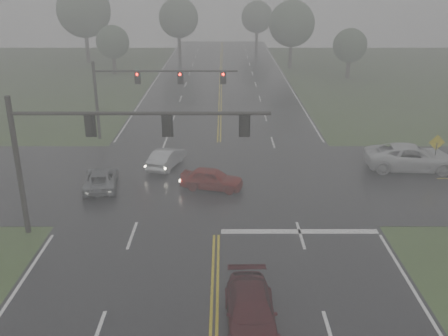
{
  "coord_description": "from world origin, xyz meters",
  "views": [
    {
      "loc": [
        0.39,
        -9.57,
        12.9
      ],
      "look_at": [
        0.41,
        16.0,
        3.1
      ],
      "focal_mm": 40.0,
      "sensor_mm": 36.0,
      "label": 1
    }
  ],
  "objects_px": {
    "signal_gantry_near": "(93,139)",
    "signal_gantry_far": "(140,85)",
    "sedan_silver": "(167,167)",
    "sedan_red": "(212,189)",
    "pickup_white": "(410,169)",
    "sedan_maroon": "(250,327)",
    "car_grey": "(102,188)"
  },
  "relations": [
    {
      "from": "signal_gantry_near",
      "to": "signal_gantry_far",
      "type": "height_order",
      "value": "signal_gantry_near"
    },
    {
      "from": "sedan_silver",
      "to": "sedan_red",
      "type": "bearing_deg",
      "value": 147.07
    },
    {
      "from": "signal_gantry_near",
      "to": "sedan_silver",
      "type": "bearing_deg",
      "value": 76.05
    },
    {
      "from": "sedan_red",
      "to": "signal_gantry_far",
      "type": "distance_m",
      "value": 13.29
    },
    {
      "from": "sedan_red",
      "to": "pickup_white",
      "type": "xyz_separation_m",
      "value": [
        14.15,
        3.54,
        0.0
      ]
    },
    {
      "from": "sedan_silver",
      "to": "signal_gantry_near",
      "type": "bearing_deg",
      "value": 92.9
    },
    {
      "from": "sedan_maroon",
      "to": "sedan_red",
      "type": "distance_m",
      "value": 13.87
    },
    {
      "from": "sedan_red",
      "to": "pickup_white",
      "type": "bearing_deg",
      "value": -62.46
    },
    {
      "from": "sedan_silver",
      "to": "pickup_white",
      "type": "xyz_separation_m",
      "value": [
        17.53,
        -0.46,
        0.0
      ]
    },
    {
      "from": "pickup_white",
      "to": "sedan_red",
      "type": "bearing_deg",
      "value": 108.05
    },
    {
      "from": "car_grey",
      "to": "sedan_red",
      "type": "bearing_deg",
      "value": 170.29
    },
    {
      "from": "sedan_maroon",
      "to": "signal_gantry_near",
      "type": "xyz_separation_m",
      "value": [
        -7.65,
        7.89,
        5.24
      ]
    },
    {
      "from": "sedan_maroon",
      "to": "car_grey",
      "type": "relative_size",
      "value": 1.09
    },
    {
      "from": "sedan_maroon",
      "to": "signal_gantry_far",
      "type": "relative_size",
      "value": 0.41
    },
    {
      "from": "pickup_white",
      "to": "sedan_maroon",
      "type": "bearing_deg",
      "value": 148.53
    },
    {
      "from": "sedan_red",
      "to": "signal_gantry_near",
      "type": "distance_m",
      "value": 9.79
    },
    {
      "from": "sedan_red",
      "to": "sedan_maroon",
      "type": "bearing_deg",
      "value": -158.95
    },
    {
      "from": "car_grey",
      "to": "signal_gantry_far",
      "type": "bearing_deg",
      "value": -104.23
    },
    {
      "from": "car_grey",
      "to": "sedan_silver",
      "type": "bearing_deg",
      "value": -143.58
    },
    {
      "from": "car_grey",
      "to": "pickup_white",
      "type": "height_order",
      "value": "pickup_white"
    },
    {
      "from": "sedan_silver",
      "to": "car_grey",
      "type": "xyz_separation_m",
      "value": [
        -3.86,
        -3.84,
        0.0
      ]
    },
    {
      "from": "car_grey",
      "to": "signal_gantry_far",
      "type": "distance_m",
      "value": 11.68
    },
    {
      "from": "sedan_red",
      "to": "sedan_silver",
      "type": "relative_size",
      "value": 0.99
    },
    {
      "from": "sedan_silver",
      "to": "signal_gantry_near",
      "type": "distance_m",
      "value": 11.44
    },
    {
      "from": "car_grey",
      "to": "signal_gantry_near",
      "type": "xyz_separation_m",
      "value": [
        1.41,
        -6.02,
        5.24
      ]
    },
    {
      "from": "car_grey",
      "to": "signal_gantry_far",
      "type": "relative_size",
      "value": 0.37
    },
    {
      "from": "sedan_maroon",
      "to": "pickup_white",
      "type": "height_order",
      "value": "pickup_white"
    },
    {
      "from": "sedan_red",
      "to": "car_grey",
      "type": "bearing_deg",
      "value": 102.27
    },
    {
      "from": "pickup_white",
      "to": "signal_gantry_near",
      "type": "xyz_separation_m",
      "value": [
        -19.98,
        -9.4,
        5.24
      ]
    },
    {
      "from": "signal_gantry_far",
      "to": "car_grey",
      "type": "bearing_deg",
      "value": -95.76
    },
    {
      "from": "sedan_maroon",
      "to": "sedan_silver",
      "type": "bearing_deg",
      "value": 104.58
    },
    {
      "from": "sedan_silver",
      "to": "signal_gantry_near",
      "type": "height_order",
      "value": "signal_gantry_near"
    }
  ]
}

